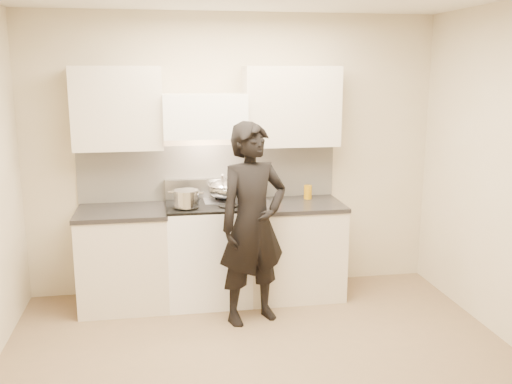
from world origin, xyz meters
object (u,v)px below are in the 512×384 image
Objects in this scene: utensil_crock at (258,189)px; stove at (208,252)px; person at (253,224)px; wok at (226,189)px; counter_right at (293,249)px.

stove is at bearing -157.63° from utensil_crock.
utensil_crock is 0.19× the size of person.
utensil_crock is (0.52, 0.21, 0.55)m from stove.
person is at bearing -76.43° from wok.
utensil_crock reaches higher than stove.
stove is at bearing 103.91° from person.
counter_right is at bearing -9.51° from wok.
stove is 0.83m from counter_right.
utensil_crock is 0.77m from person.
person is at bearing -132.93° from counter_right.
counter_right is at bearing 27.62° from person.
person is (-0.49, -0.52, 0.41)m from counter_right.
counter_right is 0.82m from person.
wok is at bearing -161.97° from utensil_crock.
stove is 1.04× the size of counter_right.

